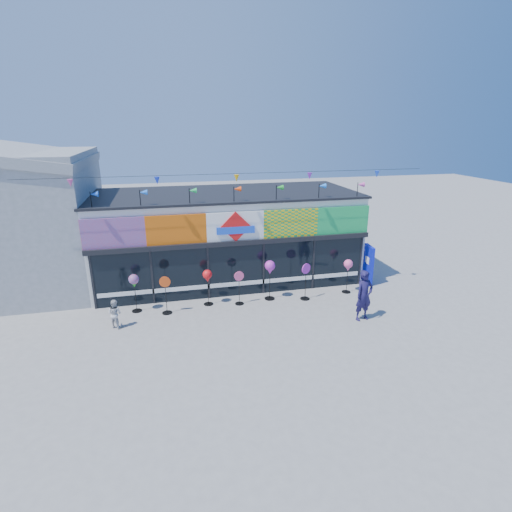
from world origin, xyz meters
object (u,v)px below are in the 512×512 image
object	(u,v)px
spinner_4	(270,268)
child	(115,314)
spinner_0	(134,282)
spinner_5	(306,280)
spinner_6	(348,266)
blue_sign	(368,264)
spinner_3	(239,287)
spinner_2	(207,277)
spinner_1	(166,294)
adult_man	(364,296)

from	to	relation	value
spinner_4	child	bearing A→B (deg)	-169.60
spinner_0	spinner_4	world-z (taller)	spinner_4
spinner_5	spinner_6	world-z (taller)	spinner_5
blue_sign	spinner_3	distance (m)	6.36
spinner_0	spinner_6	size ratio (longest dim) A/B	1.02
spinner_4	spinner_5	xyz separation A→B (m)	(1.47, -0.36, -0.53)
spinner_2	child	size ratio (longest dim) A/B	1.39
spinner_1	adult_man	size ratio (longest dim) A/B	0.79
spinner_2	spinner_4	world-z (taller)	spinner_4
spinner_5	blue_sign	bearing A→B (deg)	17.21
spinner_0	spinner_2	bearing A→B (deg)	-0.37
spinner_3	spinner_5	bearing A→B (deg)	-3.10
blue_sign	spinner_1	xyz separation A→B (m)	(-9.24, -1.10, -0.09)
spinner_0	spinner_3	xyz separation A→B (m)	(4.13, -0.27, -0.49)
spinner_3	adult_man	size ratio (longest dim) A/B	0.73
spinner_4	adult_man	bearing A→B (deg)	-41.46
spinner_3	spinner_4	distance (m)	1.51
blue_sign	spinner_0	distance (m)	10.44
spinner_2	spinner_0	bearing A→B (deg)	179.63
blue_sign	spinner_5	xyz separation A→B (m)	(-3.46, -1.07, -0.07)
spinner_0	spinner_1	xyz separation A→B (m)	(1.18, -0.45, -0.44)
spinner_0	spinner_4	size ratio (longest dim) A/B	0.91
spinner_5	adult_man	bearing A→B (deg)	-56.49
spinner_3	child	size ratio (longest dim) A/B	1.32
blue_sign	spinner_4	xyz separation A→B (m)	(-4.93, -0.71, 0.47)
blue_sign	child	distance (m)	11.25
spinner_5	adult_man	size ratio (longest dim) A/B	0.81
spinner_5	child	bearing A→B (deg)	-174.23
spinner_5	spinner_6	distance (m)	2.09
spinner_4	child	distance (m)	6.32
blue_sign	spinner_5	distance (m)	3.63
blue_sign	spinner_0	bearing A→B (deg)	-170.74
spinner_1	blue_sign	bearing A→B (deg)	6.81
blue_sign	spinner_2	size ratio (longest dim) A/B	1.20
spinner_6	spinner_3	bearing A→B (deg)	-178.65
spinner_3	child	distance (m)	4.90
spinner_1	spinner_3	size ratio (longest dim) A/B	1.07
adult_man	child	xyz separation A→B (m)	(-9.13, 1.49, -0.44)
spinner_3	spinner_6	distance (m)	4.89
spinner_4	spinner_5	world-z (taller)	spinner_4
spinner_2	child	world-z (taller)	spinner_2
spinner_0	spinner_1	world-z (taller)	spinner_0
blue_sign	spinner_2	distance (m)	7.58
spinner_0	spinner_2	distance (m)	2.87
spinner_4	spinner_6	distance (m)	3.51
blue_sign	spinner_6	bearing A→B (deg)	-144.85
spinner_6	blue_sign	bearing A→B (deg)	29.46
spinner_3	spinner_5	size ratio (longest dim) A/B	0.90
spinner_0	child	bearing A→B (deg)	-119.58
spinner_4	child	size ratio (longest dim) A/B	1.58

